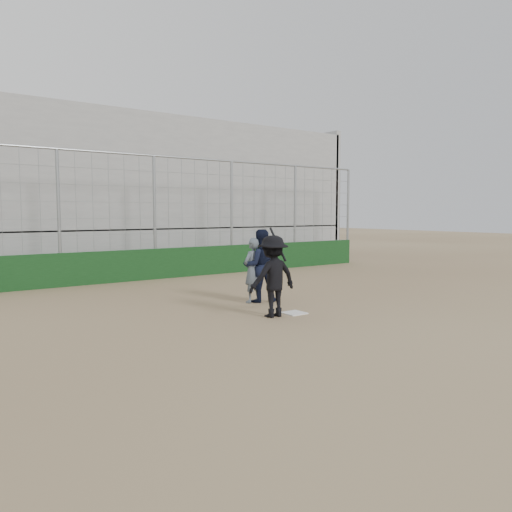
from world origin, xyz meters
TOP-DOWN VIEW (x-y plane):
  - ground at (0.00, 0.00)m, footprint 90.00×90.00m
  - home_plate at (0.00, 0.00)m, footprint 0.44×0.44m
  - backstop at (0.00, 7.00)m, footprint 18.10×0.25m
  - bleachers at (0.00, 11.95)m, footprint 20.25×6.70m
  - batter_at_plate at (-0.57, 0.03)m, footprint 1.12×0.77m
  - catcher_crouched at (0.24, 1.55)m, footprint 1.02×0.89m
  - umpire at (0.06, 1.62)m, footprint 0.66×0.53m

SIDE VIEW (x-z plane):
  - ground at x=0.00m, z-range 0.00..0.00m
  - home_plate at x=0.00m, z-range 0.00..0.02m
  - catcher_crouched at x=0.24m, z-range 0.00..1.19m
  - umpire at x=0.06m, z-range 0.00..1.41m
  - batter_at_plate at x=-0.57m, z-range -0.08..1.78m
  - backstop at x=0.00m, z-range -1.06..2.98m
  - bleachers at x=0.00m, z-range -0.57..6.41m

